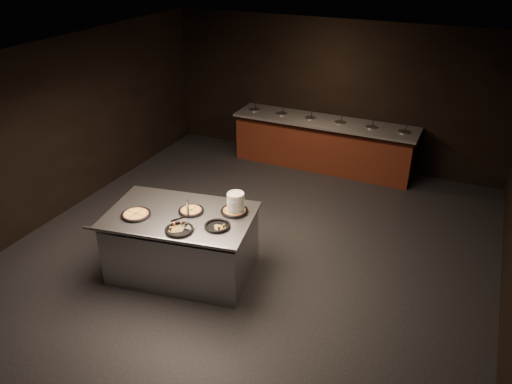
# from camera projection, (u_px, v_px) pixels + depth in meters

# --- Properties ---
(room) EXTENTS (7.02, 8.02, 2.92)m
(room) POSITION_uv_depth(u_px,v_px,m) (247.00, 170.00, 6.87)
(room) COLOR black
(room) RESTS_ON ground
(salad_bar) EXTENTS (3.70, 0.83, 1.18)m
(salad_bar) POSITION_uv_depth(u_px,v_px,m) (323.00, 147.00, 10.20)
(salad_bar) COLOR #5C2115
(salad_bar) RESTS_ON ground
(serving_counter) EXTENTS (2.18, 1.61, 0.96)m
(serving_counter) POSITION_uv_depth(u_px,v_px,m) (182.00, 245.00, 7.01)
(serving_counter) COLOR #BABCC1
(serving_counter) RESTS_ON ground
(plate_stack) EXTENTS (0.23, 0.23, 0.29)m
(plate_stack) POSITION_uv_depth(u_px,v_px,m) (236.00, 203.00, 6.75)
(plate_stack) COLOR silver
(plate_stack) RESTS_ON serving_counter
(pan_veggie_whole) EXTENTS (0.40, 0.40, 0.04)m
(pan_veggie_whole) POSITION_uv_depth(u_px,v_px,m) (136.00, 214.00, 6.74)
(pan_veggie_whole) COLOR black
(pan_veggie_whole) RESTS_ON serving_counter
(pan_cheese_whole) EXTENTS (0.35, 0.35, 0.04)m
(pan_cheese_whole) POSITION_uv_depth(u_px,v_px,m) (191.00, 210.00, 6.83)
(pan_cheese_whole) COLOR black
(pan_cheese_whole) RESTS_ON serving_counter
(pan_cheese_slices_a) EXTENTS (0.38, 0.38, 0.04)m
(pan_cheese_slices_a) POSITION_uv_depth(u_px,v_px,m) (234.00, 211.00, 6.82)
(pan_cheese_slices_a) COLOR black
(pan_cheese_slices_a) RESTS_ON serving_counter
(pan_cheese_slices_b) EXTENTS (0.37, 0.37, 0.04)m
(pan_cheese_slices_b) POSITION_uv_depth(u_px,v_px,m) (179.00, 230.00, 6.40)
(pan_cheese_slices_b) COLOR black
(pan_cheese_slices_b) RESTS_ON serving_counter
(pan_veggie_slices) EXTENTS (0.34, 0.34, 0.04)m
(pan_veggie_slices) POSITION_uv_depth(u_px,v_px,m) (218.00, 226.00, 6.48)
(pan_veggie_slices) COLOR black
(pan_veggie_slices) RESTS_ON serving_counter
(server_left) EXTENTS (0.26, 0.30, 0.18)m
(server_left) POSITION_uv_depth(u_px,v_px,m) (187.00, 207.00, 6.79)
(server_left) COLOR #BABCC1
(server_left) RESTS_ON serving_counter
(server_right) EXTENTS (0.35, 0.10, 0.16)m
(server_right) POSITION_uv_depth(u_px,v_px,m) (182.00, 221.00, 6.45)
(server_right) COLOR #BABCC1
(server_right) RESTS_ON serving_counter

